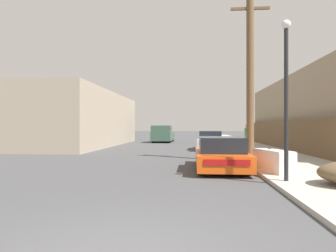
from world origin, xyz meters
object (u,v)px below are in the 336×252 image
car_parked_mid (211,141)px  pickup_truck (163,134)px  parked_sports_car_red (220,155)px  pedestrian (247,137)px  utility_pole (250,74)px  discarded_fridge (273,161)px  street_lamp (286,87)px

car_parked_mid → pickup_truck: (-4.51, 10.05, 0.25)m
parked_sports_car_red → car_parked_mid: size_ratio=0.98×
parked_sports_car_red → car_parked_mid: car_parked_mid is taller
car_parked_mid → pedestrian: bearing=-33.7°
pickup_truck → pedestrian: pedestrian is taller
pickup_truck → utility_pole: bearing=109.7°
discarded_fridge → pedestrian: (0.81, 9.54, 0.50)m
car_parked_mid → pickup_truck: 11.02m
parked_sports_car_red → street_lamp: (1.59, -2.98, 2.22)m
utility_pole → car_parked_mid: bearing=100.4°
parked_sports_car_red → pickup_truck: pickup_truck is taller
car_parked_mid → street_lamp: (1.37, -13.15, 2.16)m
utility_pole → pedestrian: 6.71m
parked_sports_car_red → street_lamp: street_lamp is taller
parked_sports_car_red → utility_pole: 4.67m
car_parked_mid → utility_pole: utility_pole is taller
utility_pole → street_lamp: utility_pole is taller
car_parked_mid → pedestrian: size_ratio=2.74×
car_parked_mid → utility_pole: size_ratio=0.59×
discarded_fridge → parked_sports_car_red: 2.06m
discarded_fridge → street_lamp: size_ratio=0.41×
discarded_fridge → car_parked_mid: (-1.48, 11.33, 0.15)m
parked_sports_car_red → pickup_truck: bearing=101.7°
utility_pole → street_lamp: size_ratio=1.71×
pickup_truck → street_lamp: size_ratio=1.18×
pickup_truck → utility_pole: (5.90, -17.68, 3.26)m
street_lamp → pedestrian: size_ratio=2.71×
parked_sports_car_red → pedestrian: 8.76m
car_parked_mid → parked_sports_car_red: bearing=-87.1°
street_lamp → parked_sports_car_red: bearing=118.1°
utility_pole → street_lamp: 5.68m
parked_sports_car_red → pickup_truck: (-4.29, 20.21, 0.31)m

